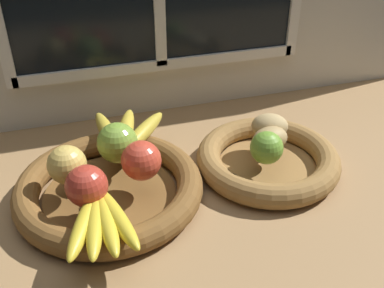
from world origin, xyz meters
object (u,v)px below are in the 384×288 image
banana_bunch_back (125,134)px  apple_red_front (87,186)px  apple_red_right (141,161)px  potato_large (270,139)px  banana_bunch_front (101,219)px  potato_back (270,126)px  fruit_bowl_left (109,188)px  lime_near (267,148)px  apple_green_back (117,143)px  fruit_bowl_right (268,159)px  apple_golden_left (67,164)px

banana_bunch_back → apple_red_front: bearing=-117.6°
apple_red_right → potato_large: 25.02cm
banana_bunch_front → apple_red_front: bearing=101.7°
banana_bunch_front → potato_back: bearing=24.5°
fruit_bowl_left → lime_near: size_ratio=5.53×
apple_green_back → potato_back: apple_green_back is taller
apple_green_back → banana_bunch_back: size_ratio=0.40×
apple_red_front → apple_green_back: bearing=58.2°
potato_back → apple_red_front: bearing=-164.6°
banana_bunch_front → banana_bunch_back: (7.69, 23.03, 0.15)cm
fruit_bowl_left → apple_red_front: apple_red_front is taller
fruit_bowl_right → lime_near: 7.02cm
fruit_bowl_right → lime_near: lime_near is taller
potato_large → fruit_bowl_right: bearing=-90.0°
banana_bunch_back → apple_green_back: bearing=-109.9°
apple_golden_left → fruit_bowl_right: bearing=-1.6°
apple_green_back → apple_golden_left: (-9.19, -3.71, -0.37)cm
fruit_bowl_left → banana_bunch_front: size_ratio=1.93×
apple_golden_left → potato_large: (37.18, -1.01, -1.08)cm
banana_bunch_back → potato_back: (27.55, -6.98, 0.94)cm
apple_red_front → potato_large: (34.60, 5.95, -1.15)cm
banana_bunch_back → potato_large: bearing=-23.4°
lime_near → apple_green_back: bearing=161.9°
fruit_bowl_left → apple_red_right: 8.49cm
apple_red_front → banana_bunch_back: apple_red_front is taller
potato_back → banana_bunch_back: bearing=165.8°
apple_green_back → apple_red_front: bearing=-121.8°
apple_red_right → apple_red_front: bearing=-156.2°
apple_red_right → apple_red_front: 10.57cm
apple_golden_left → lime_near: bearing=-7.6°
apple_red_front → apple_green_back: (6.62, 10.66, 0.30)cm
fruit_bowl_right → apple_green_back: size_ratio=3.73×
apple_red_front → potato_back: size_ratio=0.95×
fruit_bowl_left → apple_green_back: (2.74, 4.72, 6.19)cm
fruit_bowl_right → banana_bunch_front: bearing=-160.3°
fruit_bowl_left → apple_red_right: apple_red_right is taller
banana_bunch_back → fruit_bowl_right: bearing=-23.4°
fruit_bowl_right → apple_red_right: size_ratio=3.98×
fruit_bowl_left → banana_bunch_back: bearing=65.5°
fruit_bowl_right → banana_bunch_back: size_ratio=1.49×
apple_red_front → lime_near: bearing=4.1°
potato_back → lime_near: size_ratio=1.19×
fruit_bowl_right → banana_bunch_back: 28.25cm
fruit_bowl_left → apple_red_right: size_ratio=4.80×
apple_green_back → banana_bunch_front: bearing=-107.9°
apple_red_front → lime_near: (32.18, 2.30, -0.40)cm
apple_red_front → banana_bunch_front: 6.45cm
fruit_bowl_right → banana_bunch_front: banana_bunch_front is taller
apple_golden_left → lime_near: 35.06cm
fruit_bowl_right → apple_golden_left: apple_golden_left is taller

